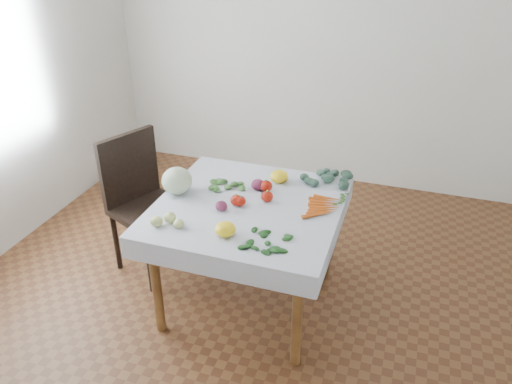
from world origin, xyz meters
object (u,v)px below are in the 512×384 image
cabbage (177,181)px  heirloom_back (279,176)px  table (248,219)px  chair (141,195)px  carrot_bunch (323,206)px

cabbage → heirloom_back: 0.68m
table → heirloom_back: 0.39m
table → chair: chair is taller
table → cabbage: (-0.48, 0.00, 0.19)m
carrot_bunch → table: bearing=-166.5°
carrot_bunch → heirloom_back: bearing=145.2°
chair → heirloom_back: bearing=10.7°
table → heirloom_back: heirloom_back is taller
table → carrot_bunch: bearing=13.5°
table → chair: size_ratio=0.99×
chair → cabbage: size_ratio=5.24×
heirloom_back → table: bearing=-105.6°
cabbage → heirloom_back: (0.58, 0.35, -0.04)m
table → chair: 0.88m
chair → cabbage: bearing=-23.6°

